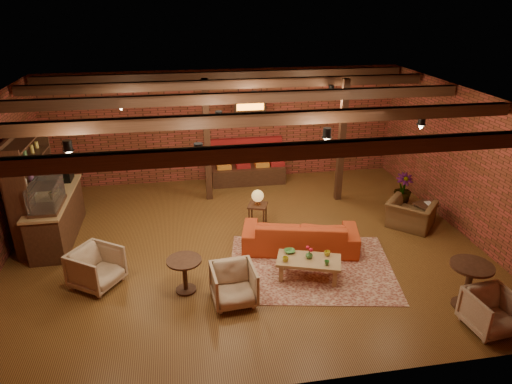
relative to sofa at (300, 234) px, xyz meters
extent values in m
plane|color=#412410|center=(-1.13, 0.38, -0.36)|extent=(10.00, 10.00, 0.00)
cube|color=black|center=(-1.13, 0.38, 2.84)|extent=(10.00, 8.00, 0.02)
cube|color=brown|center=(-1.13, 4.38, 1.24)|extent=(10.00, 0.02, 3.20)
cube|color=brown|center=(-1.13, -3.62, 1.24)|extent=(10.00, 0.02, 3.20)
cube|color=brown|center=(3.87, 0.38, 1.24)|extent=(0.02, 8.00, 3.20)
cylinder|color=black|center=(-1.13, 1.98, 2.49)|extent=(9.60, 0.12, 0.12)
cube|color=black|center=(-1.73, 2.98, 1.24)|extent=(0.16, 0.16, 3.20)
cube|color=black|center=(1.67, 2.38, 1.24)|extent=(0.16, 0.16, 3.20)
imported|color=#337F33|center=(-5.13, 1.58, 0.86)|extent=(0.35, 0.39, 0.30)
cube|color=orange|center=(-0.53, 3.48, 1.99)|extent=(0.86, 0.06, 0.30)
cube|color=maroon|center=(0.04, -0.75, -0.35)|extent=(3.66, 3.05, 0.01)
imported|color=#A53516|center=(0.00, 0.00, 0.00)|extent=(2.60, 1.50, 0.71)
cube|color=olive|center=(-0.12, -1.09, 0.03)|extent=(1.35, 0.96, 0.06)
cube|color=olive|center=(-0.66, -1.13, -0.18)|extent=(0.08, 0.08, 0.36)
cube|color=olive|center=(0.29, -1.46, -0.18)|extent=(0.08, 0.08, 0.36)
cube|color=olive|center=(-0.53, -0.72, -0.18)|extent=(0.08, 0.08, 0.36)
cube|color=olive|center=(0.43, -1.05, -0.18)|extent=(0.08, 0.08, 0.36)
imported|color=gold|center=(-0.58, -1.09, 0.11)|extent=(0.15, 0.15, 0.10)
imported|color=#407D39|center=(0.16, -1.34, 0.11)|extent=(0.12, 0.12, 0.09)
imported|color=gold|center=(0.27, -1.02, 0.11)|extent=(0.15, 0.15, 0.10)
imported|color=#407D39|center=(-0.42, -0.78, 0.09)|extent=(0.27, 0.27, 0.05)
imported|color=#407D39|center=(-0.10, -1.04, 0.12)|extent=(0.14, 0.14, 0.12)
sphere|color=red|center=(-0.10, -1.04, 0.26)|extent=(0.10, 0.10, 0.10)
cube|color=black|center=(-0.71, 1.27, 0.15)|extent=(0.55, 0.55, 0.04)
cylinder|color=black|center=(-0.71, 1.27, -0.11)|extent=(0.04, 0.04, 0.49)
cylinder|color=#996233|center=(-0.71, 1.27, 0.18)|extent=(0.14, 0.14, 0.02)
cylinder|color=#996233|center=(-0.71, 1.27, 0.26)|extent=(0.04, 0.04, 0.20)
sphere|color=gold|center=(-0.71, 1.27, 0.40)|extent=(0.29, 0.29, 0.29)
cylinder|color=black|center=(-2.48, -1.11, 0.29)|extent=(0.64, 0.64, 0.04)
cylinder|color=black|center=(-2.48, -1.11, -0.03)|extent=(0.09, 0.09, 0.62)
cylinder|color=black|center=(-2.48, -1.11, -0.34)|extent=(0.39, 0.39, 0.04)
imported|color=beige|center=(-4.11, -0.64, 0.06)|extent=(1.08, 1.09, 0.83)
imported|color=beige|center=(-1.63, -1.59, 0.04)|extent=(0.82, 0.77, 0.78)
imported|color=brown|center=(2.81, 0.54, 0.08)|extent=(1.18, 1.17, 0.88)
cube|color=black|center=(3.27, 0.72, 0.11)|extent=(0.57, 0.57, 0.04)
cylinder|color=black|center=(3.27, 0.72, -0.13)|extent=(0.04, 0.04, 0.45)
imported|color=black|center=(3.27, 0.72, 0.14)|extent=(0.23, 0.26, 0.02)
cylinder|color=black|center=(2.38, -2.39, 0.47)|extent=(0.73, 0.73, 0.05)
cylinder|color=black|center=(2.38, -2.39, 0.06)|extent=(0.11, 0.11, 0.79)
cylinder|color=black|center=(2.38, -2.39, -0.33)|extent=(0.44, 0.44, 0.05)
imported|color=beige|center=(2.42, -3.02, 0.02)|extent=(0.80, 0.76, 0.76)
imported|color=#4C7F4C|center=(3.26, 1.84, 0.86)|extent=(1.50, 1.50, 2.44)
camera|label=1|loc=(-2.37, -8.30, 4.75)|focal=32.00mm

